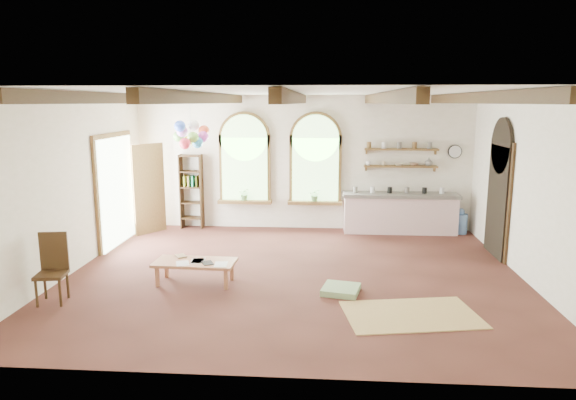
# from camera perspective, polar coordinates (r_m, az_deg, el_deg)

# --- Properties ---
(floor) EXTENTS (8.00, 8.00, 0.00)m
(floor) POSITION_cam_1_polar(r_m,az_deg,el_deg) (9.27, 0.68, -8.27)
(floor) COLOR #582D24
(floor) RESTS_ON ground
(ceiling_beams) EXTENTS (6.20, 6.80, 0.18)m
(ceiling_beams) POSITION_cam_1_polar(r_m,az_deg,el_deg) (8.76, 0.72, 11.25)
(ceiling_beams) COLOR #3A2812
(ceiling_beams) RESTS_ON ceiling
(window_left) EXTENTS (1.30, 0.28, 2.20)m
(window_left) POSITION_cam_1_polar(r_m,az_deg,el_deg) (12.40, -4.83, 4.30)
(window_left) COLOR brown
(window_left) RESTS_ON floor
(window_right) EXTENTS (1.30, 0.28, 2.20)m
(window_right) POSITION_cam_1_polar(r_m,az_deg,el_deg) (12.26, 3.06, 4.24)
(window_right) COLOR brown
(window_right) RESTS_ON floor
(left_doorway) EXTENTS (0.10, 1.90, 2.50)m
(left_doorway) POSITION_cam_1_polar(r_m,az_deg,el_deg) (11.61, -18.60, 0.92)
(left_doorway) COLOR brown
(left_doorway) RESTS_ON floor
(right_doorway) EXTENTS (0.10, 1.30, 2.40)m
(right_doorway) POSITION_cam_1_polar(r_m,az_deg,el_deg) (10.98, 22.24, -0.14)
(right_doorway) COLOR black
(right_doorway) RESTS_ON floor
(kitchen_counter) EXTENTS (2.68, 0.62, 0.94)m
(kitchen_counter) POSITION_cam_1_polar(r_m,az_deg,el_deg) (12.35, 12.31, -1.39)
(kitchen_counter) COLOR silver
(kitchen_counter) RESTS_ON floor
(wall_shelf_lower) EXTENTS (1.70, 0.24, 0.04)m
(wall_shelf_lower) POSITION_cam_1_polar(r_m,az_deg,el_deg) (12.35, 12.39, 3.67)
(wall_shelf_lower) COLOR brown
(wall_shelf_lower) RESTS_ON wall_back
(wall_shelf_upper) EXTENTS (1.70, 0.24, 0.04)m
(wall_shelf_upper) POSITION_cam_1_polar(r_m,az_deg,el_deg) (12.31, 12.47, 5.52)
(wall_shelf_upper) COLOR brown
(wall_shelf_upper) RESTS_ON wall_back
(wall_clock) EXTENTS (0.32, 0.04, 0.32)m
(wall_clock) POSITION_cam_1_polar(r_m,az_deg,el_deg) (12.62, 18.06, 5.14)
(wall_clock) COLOR black
(wall_clock) RESTS_ON wall_back
(bookshelf) EXTENTS (0.53, 0.32, 1.80)m
(bookshelf) POSITION_cam_1_polar(r_m,az_deg,el_deg) (12.67, -10.67, 0.94)
(bookshelf) COLOR #3A2812
(bookshelf) RESTS_ON floor
(coffee_table) EXTENTS (1.39, 0.69, 0.39)m
(coffee_table) POSITION_cam_1_polar(r_m,az_deg,el_deg) (8.89, -10.30, -6.98)
(coffee_table) COLOR #A66C4C
(coffee_table) RESTS_ON floor
(side_chair) EXTENTS (0.48, 0.48, 1.07)m
(side_chair) POSITION_cam_1_polar(r_m,az_deg,el_deg) (8.75, -24.70, -8.36)
(side_chair) COLOR #3A2812
(side_chair) RESTS_ON floor
(floor_mat) EXTENTS (2.07, 1.48, 0.02)m
(floor_mat) POSITION_cam_1_polar(r_m,az_deg,el_deg) (7.82, 13.51, -12.27)
(floor_mat) COLOR tan
(floor_mat) RESTS_ON floor
(floor_cushion) EXTENTS (0.68, 0.68, 0.10)m
(floor_cushion) POSITION_cam_1_polar(r_m,az_deg,el_deg) (8.47, 5.90, -9.87)
(floor_cushion) COLOR #81A16F
(floor_cushion) RESTS_ON floor
(water_jug_a) EXTENTS (0.31, 0.31, 0.60)m
(water_jug_a) POSITION_cam_1_polar(r_m,az_deg,el_deg) (12.68, 18.62, -2.40)
(water_jug_a) COLOR #5580B6
(water_jug_a) RESTS_ON floor
(water_jug_b) EXTENTS (0.28, 0.28, 0.54)m
(water_jug_b) POSITION_cam_1_polar(r_m,az_deg,el_deg) (12.65, 18.05, -2.52)
(water_jug_b) COLOR #5580B6
(water_jug_b) RESTS_ON floor
(balloon_cluster) EXTENTS (0.82, 0.84, 1.15)m
(balloon_cluster) POSITION_cam_1_polar(r_m,az_deg,el_deg) (11.46, -10.78, 7.09)
(balloon_cluster) COLOR silver
(balloon_cluster) RESTS_ON floor
(table_book) EXTENTS (0.27, 0.29, 0.02)m
(table_book) POSITION_cam_1_polar(r_m,az_deg,el_deg) (9.15, -12.31, -6.17)
(table_book) COLOR olive
(table_book) RESTS_ON coffee_table
(tablet) EXTENTS (0.26, 0.29, 0.01)m
(tablet) POSITION_cam_1_polar(r_m,az_deg,el_deg) (8.73, -8.93, -6.92)
(tablet) COLOR black
(tablet) RESTS_ON coffee_table
(potted_plant_left) EXTENTS (0.27, 0.23, 0.30)m
(potted_plant_left) POSITION_cam_1_polar(r_m,az_deg,el_deg) (12.41, -4.85, 0.65)
(potted_plant_left) COLOR #598C4C
(potted_plant_left) RESTS_ON window_left
(potted_plant_right) EXTENTS (0.27, 0.23, 0.30)m
(potted_plant_right) POSITION_cam_1_polar(r_m,az_deg,el_deg) (12.27, 3.02, 0.55)
(potted_plant_right) COLOR #598C4C
(potted_plant_right) RESTS_ON window_right
(shelf_cup_a) EXTENTS (0.12, 0.10, 0.10)m
(shelf_cup_a) POSITION_cam_1_polar(r_m,az_deg,el_deg) (12.25, 8.93, 4.06)
(shelf_cup_a) COLOR white
(shelf_cup_a) RESTS_ON wall_shelf_lower
(shelf_cup_b) EXTENTS (0.10, 0.10, 0.09)m
(shelf_cup_b) POSITION_cam_1_polar(r_m,az_deg,el_deg) (12.29, 10.56, 4.02)
(shelf_cup_b) COLOR beige
(shelf_cup_b) RESTS_ON wall_shelf_lower
(shelf_bowl_a) EXTENTS (0.22, 0.22, 0.05)m
(shelf_bowl_a) POSITION_cam_1_polar(r_m,az_deg,el_deg) (12.34, 12.17, 3.89)
(shelf_bowl_a) COLOR beige
(shelf_bowl_a) RESTS_ON wall_shelf_lower
(shelf_bowl_b) EXTENTS (0.20, 0.20, 0.06)m
(shelf_bowl_b) POSITION_cam_1_polar(r_m,az_deg,el_deg) (12.39, 13.78, 3.87)
(shelf_bowl_b) COLOR #8C664C
(shelf_bowl_b) RESTS_ON wall_shelf_lower
(shelf_vase) EXTENTS (0.18, 0.18, 0.19)m
(shelf_vase) POSITION_cam_1_polar(r_m,az_deg,el_deg) (12.44, 15.39, 4.12)
(shelf_vase) COLOR slate
(shelf_vase) RESTS_ON wall_shelf_lower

